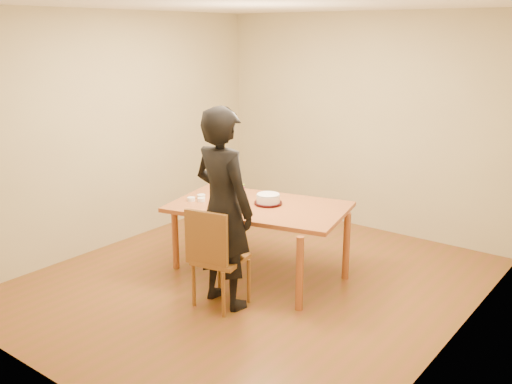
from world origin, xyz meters
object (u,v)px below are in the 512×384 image
Objects in this scene: cake at (268,199)px; dining_chair at (221,259)px; person at (223,208)px; cake_plate at (268,203)px; dining_table at (259,207)px.

dining_chair is at bearing -83.98° from cake.
person reaches higher than dining_chair.
cake_plate is 0.05m from cake.
dining_chair is (0.15, -0.78, -0.28)m from dining_table.
cake_plate is at bearing -76.15° from person.
cake_plate is at bearing 38.45° from dining_table.
cake_plate is at bearing 180.00° from cake.
dining_chair is 0.93m from cake.
person is (0.09, -0.81, 0.16)m from cake_plate.
dining_chair is 0.23× the size of person.
dining_chair is at bearing -92.27° from dining_table.
person is (0.09, -0.81, 0.11)m from cake.
cake_plate is 1.20× the size of cake.
cake_plate is (-0.09, 0.85, 0.31)m from dining_chair.
cake is (-0.09, 0.85, 0.36)m from dining_chair.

